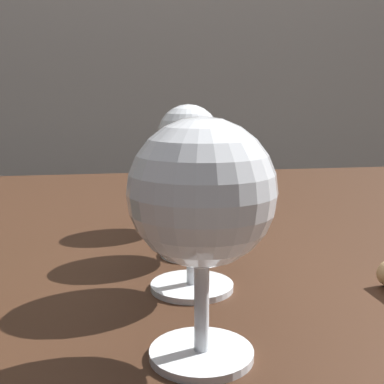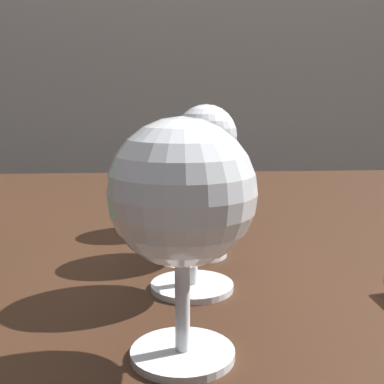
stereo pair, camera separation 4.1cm
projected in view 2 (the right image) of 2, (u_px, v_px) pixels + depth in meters
dining_table at (204, 297)px, 0.65m from camera, size 1.15×0.88×0.72m
wine_glass_port at (182, 198)px, 0.30m from camera, size 0.09×0.09×0.15m
wine_glass_amber at (192, 177)px, 0.41m from camera, size 0.08×0.08×0.14m
wine_glass_chardonnay at (198, 168)px, 0.50m from camera, size 0.08×0.08×0.13m
wine_glass_pinot at (205, 140)px, 0.61m from camera, size 0.07×0.07×0.15m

